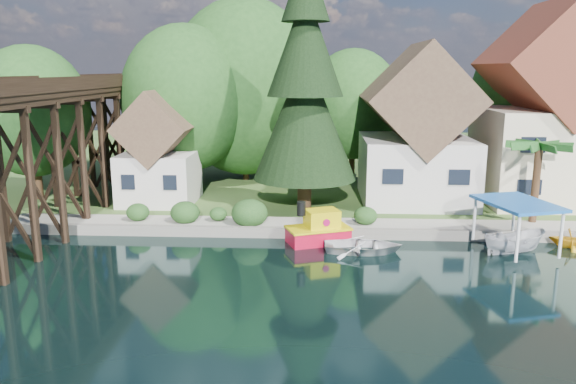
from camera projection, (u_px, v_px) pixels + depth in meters
The scene contains 16 objects.
ground at pixel (314, 291), 25.15m from camera, with size 140.00×140.00×0.00m, color black.
bank at pixel (317, 162), 58.24m from camera, with size 140.00×52.00×0.50m, color #2E4F1F.
seawall at pixel (384, 234), 32.67m from camera, with size 60.00×0.40×0.62m, color slate.
promenade at pixel (415, 225), 33.79m from camera, with size 50.00×2.60×0.06m, color gray.
trestle_bridge at pixel (16, 153), 29.87m from camera, with size 4.12×44.18×9.30m.
house_left at pixel (417, 136), 39.27m from camera, with size 7.64×8.64×11.02m.
house_center at pixel (547, 117), 39.01m from camera, with size 8.65×9.18×13.89m.
shed at pixel (159, 155), 39.03m from camera, with size 5.09×5.40×7.85m.
bg_trees at pixel (330, 100), 44.24m from camera, with size 49.90×13.30×10.57m.
shrubs at pixel (240, 211), 34.15m from camera, with size 15.76×2.47×1.70m.
conifer at pixel (305, 87), 36.17m from camera, with size 6.81×6.81×16.78m.
palm_tree at pixel (539, 148), 33.41m from camera, with size 3.95×3.95×5.27m.
tugboat at pixel (319, 230), 31.93m from camera, with size 3.96×3.04×2.55m.
boat_white_a at pixel (363, 244), 30.37m from camera, with size 3.03×4.24×0.88m, color silver.
boat_canopy at pixel (515, 231), 29.98m from camera, with size 4.21×5.15×2.87m.
boat_yellow at pixel (571, 237), 31.09m from camera, with size 1.95×2.26×1.19m, color gold.
Camera 1 is at (0.08, -23.62, 9.76)m, focal length 35.00 mm.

